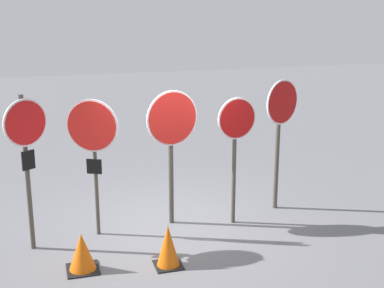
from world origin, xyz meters
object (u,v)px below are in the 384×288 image
at_px(stop_sign_4, 281,119).
at_px(traffic_cone_0, 168,246).
at_px(stop_sign_1, 93,137).
at_px(stop_sign_0, 26,143).
at_px(traffic_cone_1, 82,252).
at_px(stop_sign_3, 236,133).
at_px(stop_sign_2, 172,132).

relative_size(stop_sign_4, traffic_cone_0, 3.78).
relative_size(stop_sign_1, stop_sign_4, 0.95).
distance_m(stop_sign_0, traffic_cone_1, 1.84).
bearing_deg(stop_sign_4, stop_sign_0, 161.53).
xyz_separation_m(stop_sign_0, stop_sign_1, (1.02, 0.24, -0.04)).
bearing_deg(stop_sign_1, traffic_cone_1, -81.41).
relative_size(stop_sign_3, traffic_cone_0, 3.48).
xyz_separation_m(stop_sign_4, traffic_cone_0, (-2.52, -1.62, -1.42)).
distance_m(stop_sign_3, stop_sign_4, 1.11).
relative_size(traffic_cone_0, traffic_cone_1, 1.13).
bearing_deg(stop_sign_4, stop_sign_1, 159.39).
height_order(stop_sign_2, stop_sign_3, stop_sign_2).
relative_size(stop_sign_1, traffic_cone_1, 4.04).
distance_m(stop_sign_0, stop_sign_2, 2.38).
bearing_deg(stop_sign_1, traffic_cone_0, -31.67).
relative_size(stop_sign_0, stop_sign_2, 1.04).
distance_m(stop_sign_0, stop_sign_3, 3.40).
bearing_deg(traffic_cone_0, stop_sign_0, 149.29).
distance_m(stop_sign_2, stop_sign_4, 2.07).
height_order(stop_sign_1, stop_sign_2, stop_sign_2).
height_order(stop_sign_2, traffic_cone_1, stop_sign_2).
bearing_deg(stop_sign_3, traffic_cone_1, -169.61).
bearing_deg(stop_sign_2, stop_sign_3, -28.57).
xyz_separation_m(stop_sign_1, stop_sign_4, (3.40, 0.25, 0.03)).
bearing_deg(stop_sign_0, traffic_cone_1, -86.13).
bearing_deg(stop_sign_3, stop_sign_4, 13.56).
relative_size(stop_sign_0, stop_sign_1, 1.07).
distance_m(stop_sign_1, stop_sign_2, 1.34).
bearing_deg(stop_sign_0, stop_sign_3, -31.65).
xyz_separation_m(traffic_cone_0, traffic_cone_1, (-1.23, 0.23, -0.04)).
relative_size(stop_sign_2, stop_sign_3, 1.05).
relative_size(stop_sign_2, traffic_cone_1, 4.14).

